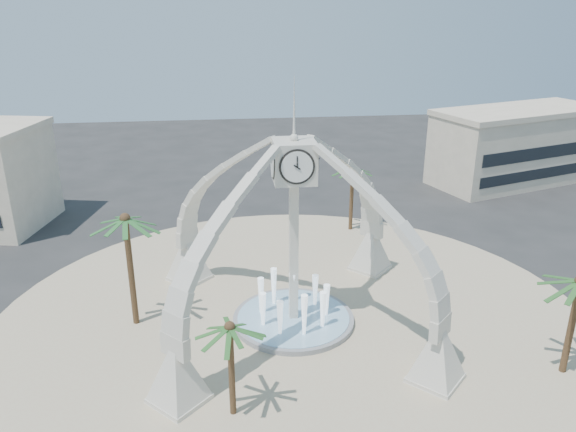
{
  "coord_description": "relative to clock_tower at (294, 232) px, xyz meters",
  "views": [
    {
      "loc": [
        -4.36,
        -31.99,
        19.89
      ],
      "look_at": [
        -0.11,
        2.0,
        6.8
      ],
      "focal_mm": 35.0,
      "sensor_mm": 36.0,
      "label": 1
    }
  ],
  "objects": [
    {
      "name": "fountain",
      "position": [
        0.0,
        0.0,
        -6.2
      ],
      "size": [
        8.0,
        8.0,
        3.62
      ],
      "color": "gray",
      "rests_on": "ground"
    },
    {
      "name": "clock_tower",
      "position": [
        0.0,
        0.0,
        0.0
      ],
      "size": [
        17.94,
        17.94,
        16.3
      ],
      "color": "beige",
      "rests_on": "ground"
    },
    {
      "name": "plaza",
      "position": [
        0.0,
        0.0,
        -6.46
      ],
      "size": [
        40.0,
        40.0,
        0.06
      ],
      "primitive_type": "cylinder",
      "color": "tan",
      "rests_on": "ground"
    },
    {
      "name": "ground",
      "position": [
        0.0,
        0.0,
        -6.49
      ],
      "size": [
        140.0,
        140.0,
        0.0
      ],
      "primitive_type": "plane",
      "color": "#282828",
      "rests_on": "ground"
    },
    {
      "name": "palm_south",
      "position": [
        -4.26,
        -8.4,
        -1.38
      ],
      "size": [
        4.35,
        4.35,
        5.84
      ],
      "rotation": [
        0.0,
        0.0,
        0.3
      ],
      "color": "brown",
      "rests_on": "ground"
    },
    {
      "name": "palm_west",
      "position": [
        -10.33,
        1.15,
        0.81
      ],
      "size": [
        4.69,
        4.69,
        8.24
      ],
      "rotation": [
        0.0,
        0.0,
        -0.12
      ],
      "color": "brown",
      "rests_on": "ground"
    },
    {
      "name": "building_ne",
      "position": [
        30.0,
        28.0,
        -2.18
      ],
      "size": [
        21.87,
        14.17,
        8.6
      ],
      "rotation": [
        0.0,
        0.0,
        0.31
      ],
      "color": "beige",
      "rests_on": "ground"
    },
    {
      "name": "palm_north",
      "position": [
        7.43,
        15.43,
        -0.56
      ],
      "size": [
        4.86,
        4.86,
        6.74
      ],
      "rotation": [
        0.0,
        0.0,
        -0.36
      ],
      "color": "brown",
      "rests_on": "ground"
    }
  ]
}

